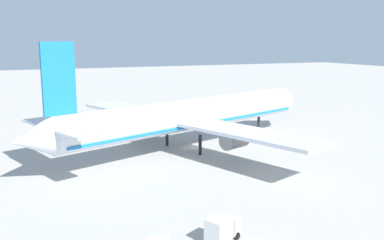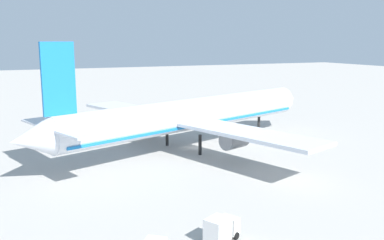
# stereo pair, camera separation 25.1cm
# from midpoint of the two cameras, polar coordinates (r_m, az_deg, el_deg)

# --- Properties ---
(ground_plane) EXTENTS (600.00, 600.00, 0.00)m
(ground_plane) POSITION_cam_midpoint_polar(r_m,az_deg,el_deg) (96.45, 0.33, -3.71)
(ground_plane) COLOR #ADA8A0
(airliner) EXTENTS (77.48, 67.14, 23.68)m
(airliner) POSITION_cam_midpoint_polar(r_m,az_deg,el_deg) (94.02, -0.19, 0.66)
(airliner) COLOR silver
(airliner) RESTS_ON ground
(service_truck_1) EXTENTS (5.10, 4.14, 3.19)m
(service_truck_1) POSITION_cam_midpoint_polar(r_m,az_deg,el_deg) (52.50, 4.05, -14.32)
(service_truck_1) COLOR white
(service_truck_1) RESTS_ON ground
(traffic_cone_1) EXTENTS (0.36, 0.36, 0.55)m
(traffic_cone_1) POSITION_cam_midpoint_polar(r_m,az_deg,el_deg) (143.63, 4.37, 1.11)
(traffic_cone_1) COLOR orange
(traffic_cone_1) RESTS_ON ground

